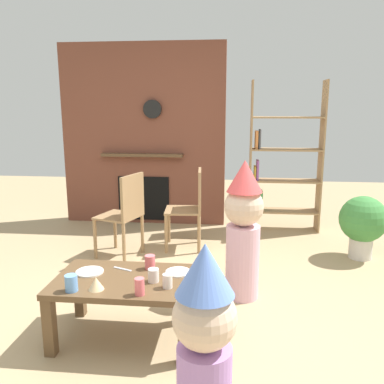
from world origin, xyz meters
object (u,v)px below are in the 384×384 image
paper_cup_far_left (71,283)px  potted_plant_tall (363,222)px  bookshelf (280,164)px  paper_plate_front (178,272)px  dining_chair_middle (191,204)px  paper_cup_near_left (140,287)px  paper_plate_rear (90,272)px  coffee_table (126,288)px  birthday_cake_slice (96,283)px  dining_chair_left (126,211)px  paper_cup_center (150,262)px  paper_cup_far_right (167,281)px  child_with_cone_hat (204,349)px  paper_cup_near_right (153,275)px  child_in_pink (243,227)px

paper_cup_far_left → potted_plant_tall: (2.36, 1.94, -0.09)m
bookshelf → paper_plate_front: size_ratio=10.69×
paper_cup_far_left → dining_chair_middle: 2.14m
bookshelf → paper_cup_near_left: size_ratio=17.55×
paper_plate_rear → coffee_table: bearing=-13.9°
birthday_cake_slice → dining_chair_left: dining_chair_left is taller
paper_cup_center → paper_plate_front: paper_cup_center is taller
paper_cup_near_left → dining_chair_left: 1.81m
bookshelf → paper_cup_near_left: bearing=-111.8°
paper_cup_near_left → paper_cup_far_left: 0.44m
paper_cup_far_right → paper_plate_front: 0.24m
dining_chair_middle → potted_plant_tall: bearing=171.4°
paper_cup_near_left → paper_plate_front: paper_cup_near_left is taller
coffee_table → paper_cup_near_left: bearing=-55.8°
coffee_table → dining_chair_middle: 1.87m
bookshelf → paper_plate_rear: 3.08m
dining_chair_left → child_with_cone_hat: bearing=131.1°
paper_cup_center → dining_chair_middle: (0.12, 1.67, 0.02)m
paper_cup_far_right → paper_cup_center: bearing=120.9°
paper_cup_center → paper_cup_far_right: (0.17, -0.29, -0.00)m
paper_plate_front → birthday_cake_slice: size_ratio=1.78×
coffee_table → dining_chair_left: 1.55m
paper_plate_rear → birthday_cake_slice: bearing=-61.8°
paper_cup_near_right → paper_plate_rear: size_ratio=0.47×
paper_plate_front → paper_plate_rear: same height
child_with_cone_hat → dining_chair_middle: (-0.35, 2.76, -0.03)m
dining_chair_middle → paper_cup_near_left: bearing=82.8°
birthday_cake_slice → dining_chair_middle: size_ratio=0.11×
paper_cup_far_right → paper_plate_front: size_ratio=0.51×
coffee_table → birthday_cake_slice: size_ratio=9.57×
paper_cup_center → birthday_cake_slice: size_ratio=0.99×
paper_cup_center → paper_plate_front: bearing=-14.3°
paper_cup_far_right → dining_chair_middle: (-0.05, 1.96, 0.03)m
potted_plant_tall → coffee_table: bearing=-140.5°
paper_cup_far_left → child_with_cone_hat: child_with_cone_hat is taller
paper_plate_rear → paper_cup_near_right: bearing=-11.9°
child_with_cone_hat → paper_plate_front: bearing=-19.6°
coffee_table → paper_cup_center: (0.13, 0.18, 0.12)m
paper_cup_center → child_in_pink: bearing=37.6°
dining_chair_left → potted_plant_tall: (2.48, 0.22, -0.11)m
bookshelf → paper_cup_far_left: bookshelf is taller
paper_cup_near_right → dining_chair_left: size_ratio=0.10×
paper_cup_far_right → birthday_cake_slice: size_ratio=0.91×
paper_plate_rear → dining_chair_middle: bearing=73.4°
birthday_cake_slice → child_in_pink: bearing=43.0°
child_in_pink → dining_chair_left: (-1.21, 0.79, -0.10)m
paper_cup_far_right → child_in_pink: size_ratio=0.08×
bookshelf → paper_cup_far_right: bookshelf is taller
paper_cup_far_left → birthday_cake_slice: (0.15, 0.04, -0.01)m
paper_plate_front → child_with_cone_hat: 1.07m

